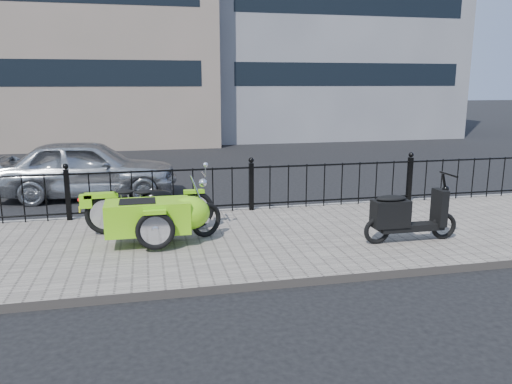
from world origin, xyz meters
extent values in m
plane|color=black|center=(0.00, 0.00, 0.00)|extent=(120.00, 120.00, 0.00)
cube|color=#6B635B|center=(0.00, -0.50, 0.06)|extent=(30.00, 3.80, 0.12)
cube|color=gray|center=(0.00, 1.44, 0.06)|extent=(30.00, 0.10, 0.12)
cylinder|color=black|center=(0.00, 1.30, 0.99)|extent=(14.00, 0.04, 0.04)
cylinder|color=black|center=(0.00, 1.30, 0.24)|extent=(14.00, 0.04, 0.04)
cube|color=black|center=(-3.50, 1.30, 0.60)|extent=(0.09, 0.09, 0.96)
sphere|color=black|center=(-3.50, 1.30, 1.14)|extent=(0.11, 0.11, 0.11)
cube|color=black|center=(0.00, 1.30, 0.60)|extent=(0.09, 0.09, 0.96)
sphere|color=black|center=(0.00, 1.30, 1.14)|extent=(0.11, 0.11, 0.11)
cube|color=black|center=(3.50, 1.30, 0.60)|extent=(0.09, 0.09, 0.96)
sphere|color=black|center=(3.50, 1.30, 1.14)|extent=(0.11, 0.11, 0.11)
cube|color=gray|center=(-6.00, 16.00, 6.00)|extent=(14.00, 8.00, 12.00)
cube|color=black|center=(-6.00, 12.02, 3.00)|extent=(12.50, 0.06, 1.00)
cube|color=black|center=(7.00, 13.02, 3.00)|extent=(10.50, 0.06, 1.00)
cube|color=black|center=(7.00, 13.02, 6.00)|extent=(10.50, 0.06, 1.00)
torus|color=black|center=(-1.25, 0.20, 0.46)|extent=(0.69, 0.09, 0.69)
torus|color=black|center=(-2.75, 0.20, 0.46)|extent=(0.69, 0.09, 0.69)
torus|color=black|center=(-1.95, -0.94, 0.46)|extent=(0.60, 0.08, 0.60)
cube|color=gray|center=(-2.00, 0.20, 0.48)|extent=(0.34, 0.22, 0.24)
cylinder|color=black|center=(-2.00, 0.20, 0.41)|extent=(1.40, 0.04, 0.04)
ellipsoid|color=black|center=(-1.88, 0.20, 0.72)|extent=(0.54, 0.29, 0.26)
cylinder|color=silver|center=(-1.07, 0.20, 1.08)|extent=(0.03, 0.56, 0.03)
cylinder|color=silver|center=(-1.19, 0.20, 0.77)|extent=(0.25, 0.04, 0.59)
sphere|color=silver|center=(-1.09, 0.20, 0.95)|extent=(0.15, 0.15, 0.15)
cube|color=#84E016|center=(-1.25, 0.20, 0.79)|extent=(0.36, 0.12, 0.06)
cube|color=#84E016|center=(-2.80, 0.20, 0.80)|extent=(0.55, 0.16, 0.08)
ellipsoid|color=black|center=(-2.10, 0.20, 0.82)|extent=(0.31, 0.22, 0.08)
ellipsoid|color=black|center=(-2.42, 0.20, 0.84)|extent=(0.31, 0.22, 0.08)
sphere|color=red|center=(-3.15, 0.20, 0.74)|extent=(0.07, 0.07, 0.07)
cube|color=yellow|center=(-3.17, 0.30, 0.56)|extent=(0.02, 0.14, 0.10)
cube|color=#84E016|center=(-2.05, -0.55, 0.59)|extent=(1.30, 0.62, 0.50)
ellipsoid|color=#84E016|center=(-1.40, -0.55, 0.61)|extent=(0.65, 0.60, 0.54)
cube|color=black|center=(-2.20, -0.55, 0.82)|extent=(0.55, 0.43, 0.06)
cube|color=#84E016|center=(-1.95, -0.94, 0.76)|extent=(0.34, 0.11, 0.06)
torus|color=black|center=(2.70, -1.27, 0.34)|extent=(0.44, 0.08, 0.44)
torus|color=black|center=(1.51, -1.27, 0.34)|extent=(0.44, 0.08, 0.44)
cube|color=black|center=(2.11, -1.27, 0.36)|extent=(1.08, 0.24, 0.11)
cube|color=black|center=(1.73, -1.27, 0.61)|extent=(0.60, 0.28, 0.43)
ellipsoid|color=black|center=(1.73, -1.27, 0.86)|extent=(0.51, 0.25, 0.10)
cube|color=black|center=(2.59, -1.27, 0.66)|extent=(0.13, 0.32, 0.60)
cylinder|color=black|center=(2.67, -1.27, 0.99)|extent=(0.17, 0.04, 0.48)
cylinder|color=black|center=(2.71, -1.27, 1.20)|extent=(0.03, 0.48, 0.03)
torus|color=black|center=(-1.11, -0.31, 0.41)|extent=(0.56, 0.35, 0.59)
imported|color=#ADB0B4|center=(-3.38, 3.73, 0.69)|extent=(4.16, 1.91, 1.38)
camera|label=1|loc=(-2.03, -8.31, 2.65)|focal=35.00mm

